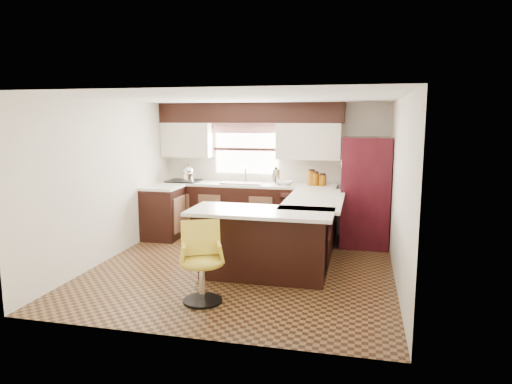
% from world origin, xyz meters
% --- Properties ---
extents(floor, '(4.40, 4.40, 0.00)m').
position_xyz_m(floor, '(0.00, 0.00, 0.00)').
color(floor, '#49301A').
rests_on(floor, ground).
extents(ceiling, '(4.40, 4.40, 0.00)m').
position_xyz_m(ceiling, '(0.00, 0.00, 2.40)').
color(ceiling, silver).
rests_on(ceiling, wall_back).
extents(wall_back, '(4.40, 0.00, 4.40)m').
position_xyz_m(wall_back, '(0.00, 2.20, 1.20)').
color(wall_back, beige).
rests_on(wall_back, floor).
extents(wall_front, '(4.40, 0.00, 4.40)m').
position_xyz_m(wall_front, '(0.00, -2.20, 1.20)').
color(wall_front, beige).
rests_on(wall_front, floor).
extents(wall_left, '(0.00, 4.40, 4.40)m').
position_xyz_m(wall_left, '(-2.10, 0.00, 1.20)').
color(wall_left, beige).
rests_on(wall_left, floor).
extents(wall_right, '(0.00, 4.40, 4.40)m').
position_xyz_m(wall_right, '(2.10, 0.00, 1.20)').
color(wall_right, beige).
rests_on(wall_right, floor).
extents(base_cab_back, '(3.30, 0.60, 0.90)m').
position_xyz_m(base_cab_back, '(-0.45, 1.90, 0.45)').
color(base_cab_back, black).
rests_on(base_cab_back, floor).
extents(base_cab_left, '(0.60, 0.70, 0.90)m').
position_xyz_m(base_cab_left, '(-1.80, 1.25, 0.45)').
color(base_cab_left, black).
rests_on(base_cab_left, floor).
extents(counter_back, '(3.30, 0.60, 0.04)m').
position_xyz_m(counter_back, '(-0.45, 1.90, 0.92)').
color(counter_back, silver).
rests_on(counter_back, base_cab_back).
extents(counter_left, '(0.60, 0.70, 0.04)m').
position_xyz_m(counter_left, '(-1.80, 1.25, 0.92)').
color(counter_left, silver).
rests_on(counter_left, base_cab_left).
extents(soffit, '(3.40, 0.35, 0.36)m').
position_xyz_m(soffit, '(-0.40, 2.03, 2.22)').
color(soffit, black).
rests_on(soffit, wall_back).
extents(upper_cab_left, '(0.94, 0.35, 0.64)m').
position_xyz_m(upper_cab_left, '(-1.62, 2.03, 1.72)').
color(upper_cab_left, beige).
rests_on(upper_cab_left, wall_back).
extents(upper_cab_right, '(1.14, 0.35, 0.64)m').
position_xyz_m(upper_cab_right, '(0.68, 2.03, 1.72)').
color(upper_cab_right, beige).
rests_on(upper_cab_right, wall_back).
extents(window_pane, '(1.20, 0.02, 0.90)m').
position_xyz_m(window_pane, '(-0.50, 2.18, 1.55)').
color(window_pane, white).
rests_on(window_pane, wall_back).
extents(valance, '(1.30, 0.06, 0.18)m').
position_xyz_m(valance, '(-0.50, 2.14, 1.94)').
color(valance, '#D19B93').
rests_on(valance, wall_back).
extents(sink, '(0.75, 0.45, 0.03)m').
position_xyz_m(sink, '(-0.50, 1.88, 0.96)').
color(sink, '#B2B2B7').
rests_on(sink, counter_back).
extents(dishwasher, '(0.58, 0.03, 0.78)m').
position_xyz_m(dishwasher, '(0.55, 1.61, 0.43)').
color(dishwasher, black).
rests_on(dishwasher, floor).
extents(cooktop, '(0.58, 0.50, 0.02)m').
position_xyz_m(cooktop, '(-1.65, 1.88, 0.96)').
color(cooktop, black).
rests_on(cooktop, counter_back).
extents(peninsula_long, '(0.60, 1.95, 0.90)m').
position_xyz_m(peninsula_long, '(0.90, 0.62, 0.45)').
color(peninsula_long, black).
rests_on(peninsula_long, floor).
extents(peninsula_return, '(1.65, 0.60, 0.90)m').
position_xyz_m(peninsula_return, '(0.38, -0.35, 0.45)').
color(peninsula_return, black).
rests_on(peninsula_return, floor).
extents(counter_pen_long, '(0.84, 1.95, 0.04)m').
position_xyz_m(counter_pen_long, '(0.95, 0.62, 0.92)').
color(counter_pen_long, silver).
rests_on(counter_pen_long, peninsula_long).
extents(counter_pen_return, '(1.89, 0.84, 0.04)m').
position_xyz_m(counter_pen_return, '(0.35, -0.44, 0.92)').
color(counter_pen_return, silver).
rests_on(counter_pen_return, peninsula_return).
extents(refrigerator, '(0.78, 0.75, 1.82)m').
position_xyz_m(refrigerator, '(1.69, 1.60, 0.91)').
color(refrigerator, '#380911').
rests_on(refrigerator, floor).
extents(bar_chair, '(0.66, 0.66, 0.94)m').
position_xyz_m(bar_chair, '(-0.14, -1.33, 0.47)').
color(bar_chair, gold).
rests_on(bar_chair, floor).
extents(kettle, '(0.22, 0.22, 0.30)m').
position_xyz_m(kettle, '(-1.56, 1.88, 1.12)').
color(kettle, silver).
rests_on(kettle, cooktop).
extents(percolator, '(0.15, 0.15, 0.28)m').
position_xyz_m(percolator, '(0.11, 1.90, 1.08)').
color(percolator, silver).
rests_on(percolator, counter_back).
extents(mixing_bowl, '(0.33, 0.33, 0.07)m').
position_xyz_m(mixing_bowl, '(0.29, 1.90, 0.98)').
color(mixing_bowl, white).
rests_on(mixing_bowl, counter_back).
extents(canister_large, '(0.14, 0.14, 0.26)m').
position_xyz_m(canister_large, '(0.75, 1.92, 1.07)').
color(canister_large, '#8A4E09').
rests_on(canister_large, counter_back).
extents(canister_med, '(0.14, 0.14, 0.22)m').
position_xyz_m(canister_med, '(0.81, 1.92, 1.06)').
color(canister_med, '#8A4E09').
rests_on(canister_med, counter_back).
extents(canister_small, '(0.13, 0.13, 0.19)m').
position_xyz_m(canister_small, '(0.95, 1.92, 1.04)').
color(canister_small, '#8A4E09').
rests_on(canister_small, counter_back).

